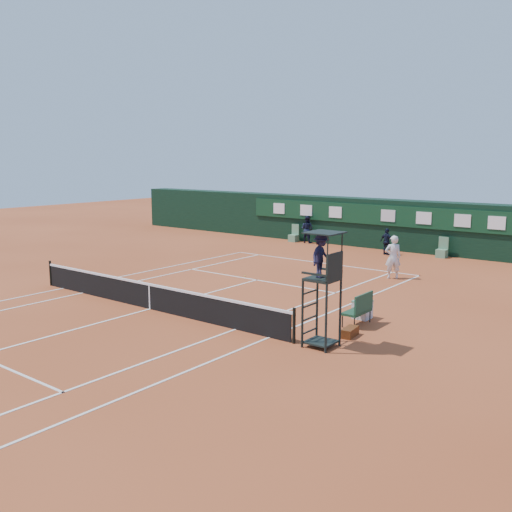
{
  "coord_description": "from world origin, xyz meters",
  "views": [
    {
      "loc": [
        15.61,
        -13.65,
        5.51
      ],
      "look_at": [
        0.27,
        6.0,
        1.2
      ],
      "focal_mm": 40.0,
      "sensor_mm": 36.0,
      "label": 1
    }
  ],
  "objects_px": {
    "tennis_net": "(150,296)",
    "player": "(393,257)",
    "umpire_chair": "(322,265)",
    "player_bench": "(360,308)",
    "cooler": "(362,309)"
  },
  "relations": [
    {
      "from": "tennis_net",
      "to": "player_bench",
      "type": "height_order",
      "value": "same"
    },
    {
      "from": "umpire_chair",
      "to": "player_bench",
      "type": "bearing_deg",
      "value": 92.57
    },
    {
      "from": "tennis_net",
      "to": "umpire_chair",
      "type": "bearing_deg",
      "value": 1.99
    },
    {
      "from": "tennis_net",
      "to": "player",
      "type": "height_order",
      "value": "player"
    },
    {
      "from": "tennis_net",
      "to": "umpire_chair",
      "type": "height_order",
      "value": "umpire_chair"
    },
    {
      "from": "umpire_chair",
      "to": "cooler",
      "type": "distance_m",
      "value": 4.08
    },
    {
      "from": "umpire_chair",
      "to": "cooler",
      "type": "relative_size",
      "value": 5.3
    },
    {
      "from": "tennis_net",
      "to": "player_bench",
      "type": "xyz_separation_m",
      "value": [
        7.06,
        2.89,
        0.09
      ]
    },
    {
      "from": "tennis_net",
      "to": "player_bench",
      "type": "bearing_deg",
      "value": 22.26
    },
    {
      "from": "cooler",
      "to": "player",
      "type": "distance_m",
      "value": 7.18
    },
    {
      "from": "umpire_chair",
      "to": "player",
      "type": "xyz_separation_m",
      "value": [
        -2.46,
        10.31,
        -1.46
      ]
    },
    {
      "from": "tennis_net",
      "to": "player",
      "type": "bearing_deg",
      "value": 65.92
    },
    {
      "from": "umpire_chair",
      "to": "player_bench",
      "type": "xyz_separation_m",
      "value": [
        -0.12,
        2.64,
        -1.86
      ]
    },
    {
      "from": "umpire_chair",
      "to": "player_bench",
      "type": "relative_size",
      "value": 2.85
    },
    {
      "from": "tennis_net",
      "to": "player",
      "type": "distance_m",
      "value": 11.57
    }
  ]
}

